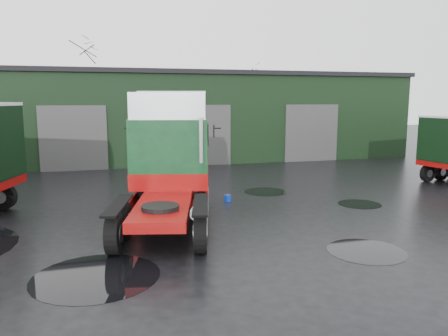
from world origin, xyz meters
The scene contains 10 objects.
ground centered at (0.00, 0.00, 0.00)m, with size 100.00×100.00×0.00m, color black.
warehouse centered at (2.00, 20.00, 3.16)m, with size 32.40×12.40×6.30m.
hero_tractor centered at (-2.23, 0.42, 2.34)m, with size 3.20×7.53×4.68m, color #0A3717, non-canonical shape.
wash_bucket centered at (0.85, 3.53, 0.14)m, with size 0.30×0.30×0.28m, color #0729A7.
tree_back_a centered at (-6.00, 30.00, 4.75)m, with size 4.40×4.40×9.50m, color black, non-canonical shape.
tree_back_b centered at (10.00, 30.00, 3.75)m, with size 4.40×4.40×7.50m, color black, non-canonical shape.
puddle_0 centered at (-4.54, -3.40, 0.00)m, with size 3.18×3.18×0.01m, color black.
puddle_1 centered at (6.08, 1.56, 0.00)m, with size 1.78×1.78×0.01m, color black.
puddle_3 centered at (3.04, -3.57, 0.00)m, with size 2.27×2.27×0.01m, color black.
puddle_4 centered at (3.15, 4.96, 0.00)m, with size 2.04×2.04×0.01m, color black.
Camera 1 is at (-4.20, -14.19, 4.38)m, focal length 35.00 mm.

